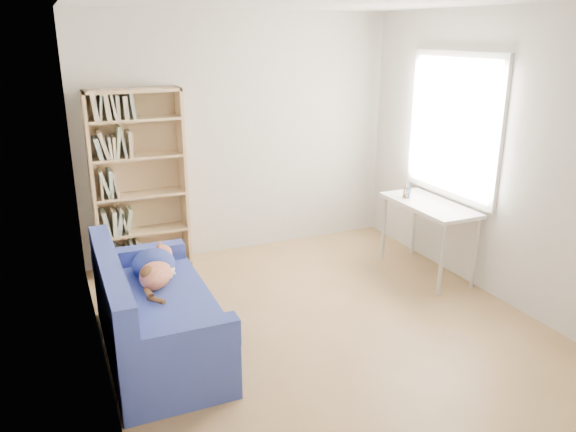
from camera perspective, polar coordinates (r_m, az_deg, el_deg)
The scene contains 6 objects.
ground at distance 4.89m, azimuth 3.37°, elevation -10.93°, with size 4.00×4.00×0.00m, color olive.
room_shell at distance 4.41m, azimuth 4.72°, elevation 8.48°, with size 3.54×4.04×2.62m.
sofa at distance 4.49m, azimuth -13.55°, elevation -9.59°, with size 0.80×1.66×0.82m.
bookshelf at distance 5.89m, azimuth -14.83°, elevation 2.62°, with size 0.93×0.29×1.86m.
desk at distance 5.81m, azimuth 14.13°, elevation 0.47°, with size 0.50×1.08×0.75m.
pen_cup at distance 5.91m, azimuth 11.98°, elevation 2.42°, with size 0.09×0.09×0.17m.
Camera 1 is at (-1.96, -3.80, 2.37)m, focal length 35.00 mm.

